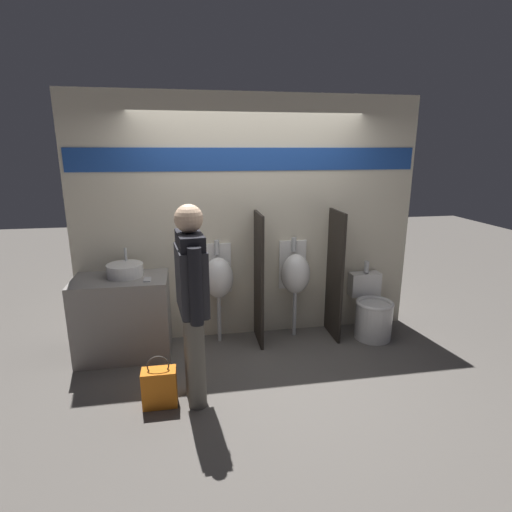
{
  "coord_description": "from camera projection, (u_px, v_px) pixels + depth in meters",
  "views": [
    {
      "loc": [
        -0.69,
        -3.77,
        2.12
      ],
      "look_at": [
        0.0,
        0.17,
        1.05
      ],
      "focal_mm": 28.0,
      "sensor_mm": 36.0,
      "label": 1
    }
  ],
  "objects": [
    {
      "name": "urinal_near_counter",
      "position": [
        218.0,
        278.0,
        4.39
      ],
      "size": [
        0.33,
        0.3,
        1.15
      ],
      "color": "silver",
      "rests_on": "ground_plane"
    },
    {
      "name": "display_wall",
      "position": [
        249.0,
        219.0,
        4.46
      ],
      "size": [
        3.83,
        0.07,
        2.7
      ],
      "color": "beige",
      "rests_on": "ground_plane"
    },
    {
      "name": "person_in_vest",
      "position": [
        192.0,
        292.0,
        3.24
      ],
      "size": [
        0.27,
        0.6,
        1.72
      ],
      "rotation": [
        0.0,
        0.0,
        1.69
      ],
      "color": "#666056",
      "rests_on": "ground_plane"
    },
    {
      "name": "sink_counter",
      "position": [
        123.0,
        317.0,
        4.17
      ],
      "size": [
        0.95,
        0.58,
        0.85
      ],
      "color": "gray",
      "rests_on": "ground_plane"
    },
    {
      "name": "urinal_far",
      "position": [
        295.0,
        273.0,
        4.54
      ],
      "size": [
        0.33,
        0.3,
        1.15
      ],
      "color": "silver",
      "rests_on": "ground_plane"
    },
    {
      "name": "divider_near_counter",
      "position": [
        259.0,
        279.0,
        4.39
      ],
      "size": [
        0.03,
        0.47,
        1.47
      ],
      "color": "#28231E",
      "rests_on": "ground_plane"
    },
    {
      "name": "divider_mid",
      "position": [
        335.0,
        275.0,
        4.53
      ],
      "size": [
        0.03,
        0.47,
        1.47
      ],
      "color": "#28231E",
      "rests_on": "ground_plane"
    },
    {
      "name": "sink_basin",
      "position": [
        125.0,
        270.0,
        4.11
      ],
      "size": [
        0.37,
        0.37,
        0.27
      ],
      "color": "white",
      "rests_on": "sink_counter"
    },
    {
      "name": "shopping_bag",
      "position": [
        160.0,
        387.0,
        3.38
      ],
      "size": [
        0.29,
        0.16,
        0.47
      ],
      "color": "orange",
      "rests_on": "ground_plane"
    },
    {
      "name": "ground_plane",
      "position": [
        259.0,
        355.0,
        4.25
      ],
      "size": [
        16.0,
        16.0,
        0.0
      ],
      "primitive_type": "plane",
      "color": "#5B5651"
    },
    {
      "name": "cell_phone",
      "position": [
        147.0,
        280.0,
        4.0
      ],
      "size": [
        0.07,
        0.14,
        0.01
      ],
      "color": "#B7B7BC",
      "rests_on": "sink_counter"
    },
    {
      "name": "toilet",
      "position": [
        372.0,
        313.0,
        4.62
      ],
      "size": [
        0.43,
        0.59,
        0.85
      ],
      "color": "white",
      "rests_on": "ground_plane"
    }
  ]
}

